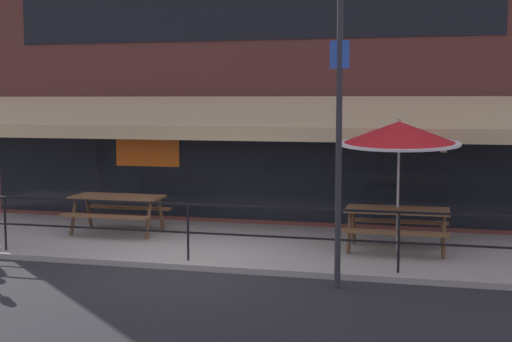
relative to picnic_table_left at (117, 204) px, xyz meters
name	(u,v)px	position (x,y,z in m)	size (l,w,h in m)	color
ground_plane	(182,270)	(2.19, -2.24, -0.71)	(120.00, 120.00, 0.00)	#232326
patio_deck	(218,244)	(2.19, -0.24, -0.66)	(15.00, 4.00, 0.10)	#9E998E
restaurant_building	(248,72)	(2.19, 1.98, 2.66)	(15.00, 1.60, 6.78)	brown
patio_railing	(188,219)	(2.19, -1.94, 0.09)	(13.84, 0.04, 0.97)	black
picnic_table_left	(117,204)	(0.00, 0.00, 0.00)	(1.80, 1.42, 0.76)	brown
picnic_table_centre	(397,218)	(5.53, -0.35, 0.00)	(1.80, 1.42, 0.76)	brown
patio_umbrella_centre	(399,134)	(5.53, -0.20, 1.47)	(2.14, 2.14, 2.38)	#B7B2A8
street_sign_pole	(339,123)	(4.79, -2.69, 1.73)	(0.28, 0.09, 4.76)	#2D2D33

